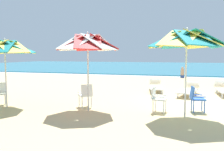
{
  "coord_description": "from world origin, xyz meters",
  "views": [
    {
      "loc": [
        -0.71,
        -10.03,
        1.94
      ],
      "look_at": [
        -3.87,
        0.27,
        1.0
      ],
      "focal_mm": 38.47,
      "sensor_mm": 36.0,
      "label": 1
    }
  ],
  "objects_px": {
    "beach_umbrella_0": "(187,40)",
    "sun_lounger_2": "(156,86)",
    "plastic_chair_2": "(86,94)",
    "beachgoer_seated": "(182,74)",
    "sun_lounger_0": "(224,89)",
    "plastic_chair_3": "(1,92)",
    "plastic_chair_0": "(158,97)",
    "beach_umbrella_2": "(5,48)",
    "sun_lounger_1": "(188,90)",
    "beach_umbrella_1": "(88,43)",
    "plastic_chair_1": "(196,97)"
  },
  "relations": [
    {
      "from": "plastic_chair_0",
      "to": "plastic_chair_3",
      "type": "relative_size",
      "value": 1.0
    },
    {
      "from": "plastic_chair_3",
      "to": "sun_lounger_1",
      "type": "xyz_separation_m",
      "value": [
        6.97,
        4.3,
        -0.22
      ]
    },
    {
      "from": "plastic_chair_0",
      "to": "sun_lounger_1",
      "type": "xyz_separation_m",
      "value": [
        1.03,
        3.68,
        -0.22
      ]
    },
    {
      "from": "beach_umbrella_0",
      "to": "plastic_chair_1",
      "type": "height_order",
      "value": "beach_umbrella_0"
    },
    {
      "from": "beach_umbrella_0",
      "to": "beach_umbrella_2",
      "type": "xyz_separation_m",
      "value": [
        -6.32,
        -0.37,
        -0.18
      ]
    },
    {
      "from": "beach_umbrella_0",
      "to": "sun_lounger_2",
      "type": "xyz_separation_m",
      "value": [
        -1.48,
        5.04,
        -2.1
      ]
    },
    {
      "from": "sun_lounger_0",
      "to": "beachgoer_seated",
      "type": "distance_m",
      "value": 8.87
    },
    {
      "from": "sun_lounger_0",
      "to": "plastic_chair_3",
      "type": "bearing_deg",
      "value": -150.35
    },
    {
      "from": "plastic_chair_2",
      "to": "sun_lounger_1",
      "type": "distance_m",
      "value": 5.23
    },
    {
      "from": "beach_umbrella_2",
      "to": "sun_lounger_1",
      "type": "height_order",
      "value": "beach_umbrella_2"
    },
    {
      "from": "plastic_chair_1",
      "to": "plastic_chair_2",
      "type": "height_order",
      "value": "same"
    },
    {
      "from": "sun_lounger_1",
      "to": "sun_lounger_2",
      "type": "distance_m",
      "value": 1.82
    },
    {
      "from": "beach_umbrella_0",
      "to": "sun_lounger_1",
      "type": "relative_size",
      "value": 1.23
    },
    {
      "from": "plastic_chair_3",
      "to": "beachgoer_seated",
      "type": "bearing_deg",
      "value": 64.06
    },
    {
      "from": "plastic_chair_2",
      "to": "beachgoer_seated",
      "type": "bearing_deg",
      "value": 75.99
    },
    {
      "from": "beachgoer_seated",
      "to": "beach_umbrella_1",
      "type": "bearing_deg",
      "value": -102.38
    },
    {
      "from": "beach_umbrella_1",
      "to": "beach_umbrella_2",
      "type": "relative_size",
      "value": 1.07
    },
    {
      "from": "beach_umbrella_0",
      "to": "sun_lounger_2",
      "type": "bearing_deg",
      "value": 106.37
    },
    {
      "from": "beachgoer_seated",
      "to": "beach_umbrella_2",
      "type": "bearing_deg",
      "value": -113.71
    },
    {
      "from": "plastic_chair_1",
      "to": "sun_lounger_1",
      "type": "relative_size",
      "value": 0.39
    },
    {
      "from": "beach_umbrella_2",
      "to": "beachgoer_seated",
      "type": "height_order",
      "value": "beach_umbrella_2"
    },
    {
      "from": "beach_umbrella_0",
      "to": "beach_umbrella_1",
      "type": "height_order",
      "value": "beach_umbrella_0"
    },
    {
      "from": "plastic_chair_1",
      "to": "sun_lounger_0",
      "type": "relative_size",
      "value": 0.4
    },
    {
      "from": "plastic_chair_2",
      "to": "beachgoer_seated",
      "type": "distance_m",
      "value": 13.41
    },
    {
      "from": "plastic_chair_0",
      "to": "plastic_chair_1",
      "type": "height_order",
      "value": "same"
    },
    {
      "from": "plastic_chair_3",
      "to": "sun_lounger_2",
      "type": "distance_m",
      "value": 7.43
    },
    {
      "from": "plastic_chair_0",
      "to": "plastic_chair_1",
      "type": "bearing_deg",
      "value": 17.01
    },
    {
      "from": "beach_umbrella_2",
      "to": "sun_lounger_0",
      "type": "relative_size",
      "value": 1.17
    },
    {
      "from": "plastic_chair_1",
      "to": "plastic_chair_3",
      "type": "xyz_separation_m",
      "value": [
        -7.19,
        -0.99,
        0.0
      ]
    },
    {
      "from": "sun_lounger_2",
      "to": "beachgoer_seated",
      "type": "distance_m",
      "value": 8.5
    },
    {
      "from": "plastic_chair_2",
      "to": "sun_lounger_2",
      "type": "height_order",
      "value": "plastic_chair_2"
    },
    {
      "from": "beach_umbrella_1",
      "to": "sun_lounger_2",
      "type": "relative_size",
      "value": 1.22
    },
    {
      "from": "beach_umbrella_0",
      "to": "plastic_chair_2",
      "type": "distance_m",
      "value": 3.99
    },
    {
      "from": "beach_umbrella_0",
      "to": "plastic_chair_3",
      "type": "distance_m",
      "value": 7.09
    },
    {
      "from": "plastic_chair_1",
      "to": "sun_lounger_1",
      "type": "height_order",
      "value": "plastic_chair_1"
    },
    {
      "from": "plastic_chair_3",
      "to": "plastic_chair_1",
      "type": "bearing_deg",
      "value": 7.87
    },
    {
      "from": "plastic_chair_2",
      "to": "sun_lounger_2",
      "type": "xyz_separation_m",
      "value": [
        2.01,
        4.6,
        -0.22
      ]
    },
    {
      "from": "beach_umbrella_2",
      "to": "sun_lounger_1",
      "type": "relative_size",
      "value": 1.14
    },
    {
      "from": "sun_lounger_0",
      "to": "sun_lounger_2",
      "type": "xyz_separation_m",
      "value": [
        -3.28,
        0.22,
        0.0
      ]
    },
    {
      "from": "beach_umbrella_1",
      "to": "sun_lounger_0",
      "type": "relative_size",
      "value": 1.24
    },
    {
      "from": "sun_lounger_0",
      "to": "plastic_chair_2",
      "type": "bearing_deg",
      "value": -140.36
    },
    {
      "from": "plastic_chair_3",
      "to": "beach_umbrella_2",
      "type": "bearing_deg",
      "value": -28.08
    },
    {
      "from": "beach_umbrella_2",
      "to": "sun_lounger_0",
      "type": "height_order",
      "value": "beach_umbrella_2"
    },
    {
      "from": "beach_umbrella_0",
      "to": "beach_umbrella_2",
      "type": "distance_m",
      "value": 6.33
    },
    {
      "from": "sun_lounger_2",
      "to": "beachgoer_seated",
      "type": "height_order",
      "value": "beachgoer_seated"
    },
    {
      "from": "plastic_chair_0",
      "to": "sun_lounger_0",
      "type": "bearing_deg",
      "value": 57.97
    },
    {
      "from": "beach_umbrella_1",
      "to": "sun_lounger_0",
      "type": "xyz_separation_m",
      "value": [
        5.0,
        4.83,
        -2.04
      ]
    },
    {
      "from": "beach_umbrella_2",
      "to": "sun_lounger_1",
      "type": "xyz_separation_m",
      "value": [
        6.46,
        4.57,
        -1.91
      ]
    },
    {
      "from": "beach_umbrella_0",
      "to": "sun_lounger_1",
      "type": "xyz_separation_m",
      "value": [
        0.14,
        4.2,
        -2.1
      ]
    },
    {
      "from": "beach_umbrella_0",
      "to": "sun_lounger_0",
      "type": "distance_m",
      "value": 5.55
    }
  ]
}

